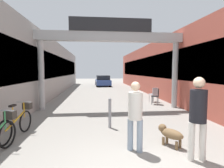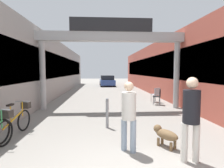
{
  "view_description": "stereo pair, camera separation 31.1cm",
  "coord_description": "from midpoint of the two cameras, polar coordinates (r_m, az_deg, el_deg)",
  "views": [
    {
      "loc": [
        -0.81,
        -2.56,
        1.91
      ],
      "look_at": [
        0.0,
        5.44,
        1.3
      ],
      "focal_mm": 28.0,
      "sensor_mm": 36.0,
      "label": 1
    },
    {
      "loc": [
        -0.5,
        -2.59,
        1.91
      ],
      "look_at": [
        0.0,
        5.44,
        1.3
      ],
      "focal_mm": 28.0,
      "sensor_mm": 36.0,
      "label": 2
    }
  ],
  "objects": [
    {
      "name": "storefront_left",
      "position": [
        14.28,
        -21.73,
        4.56
      ],
      "size": [
        3.0,
        26.0,
        4.08
      ],
      "color": "#9E9993",
      "rests_on": "ground_plane"
    },
    {
      "name": "storefront_right",
      "position": [
        14.74,
        19.45,
        4.6
      ],
      "size": [
        3.0,
        26.0,
        4.08
      ],
      "color": "#B25142",
      "rests_on": "ground_plane"
    },
    {
      "name": "arcade_sign_gateway",
      "position": [
        8.78,
        0.77,
        12.68
      ],
      "size": [
        7.4,
        0.47,
        4.43
      ],
      "color": "#B2B2B2",
      "rests_on": "ground_plane"
    },
    {
      "name": "pedestrian_with_dog",
      "position": [
        4.07,
        26.48,
        -8.68
      ],
      "size": [
        0.39,
        0.38,
        1.78
      ],
      "color": "silver",
      "rests_on": "ground_plane"
    },
    {
      "name": "pedestrian_companion",
      "position": [
        4.17,
        7.63,
        -9.04
      ],
      "size": [
        0.47,
        0.47,
        1.66
      ],
      "color": "#8C9EB2",
      "rests_on": "ground_plane"
    },
    {
      "name": "dog_on_leash",
      "position": [
        4.8,
        18.7,
        -15.29
      ],
      "size": [
        0.58,
        0.71,
        0.51
      ],
      "color": "brown",
      "rests_on": "ground_plane"
    },
    {
      "name": "bicycle_orange_second",
      "position": [
        5.91,
        -27.51,
        -10.6
      ],
      "size": [
        0.46,
        1.68,
        0.98
      ],
      "color": "black",
      "rests_on": "ground_plane"
    },
    {
      "name": "bollard_post_metal",
      "position": [
        5.91,
        -0.04,
        -9.35
      ],
      "size": [
        0.1,
        0.1,
        1.01
      ],
      "color": "gray",
      "rests_on": "ground_plane"
    },
    {
      "name": "cafe_chair_black_nearer",
      "position": [
        10.19,
        15.7,
        -3.55
      ],
      "size": [
        0.52,
        0.52,
        0.89
      ],
      "color": "gray",
      "rests_on": "ground_plane"
    },
    {
      "name": "cafe_chair_aluminium_farther",
      "position": [
        10.91,
        14.99,
        -3.02
      ],
      "size": [
        0.52,
        0.52,
        0.89
      ],
      "color": "gray",
      "rests_on": "ground_plane"
    },
    {
      "name": "parked_car_blue",
      "position": [
        22.12,
        -1.23,
        1.07
      ],
      "size": [
        1.92,
        4.06,
        1.33
      ],
      "color": "#2D478C",
      "rests_on": "ground_plane"
    }
  ]
}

